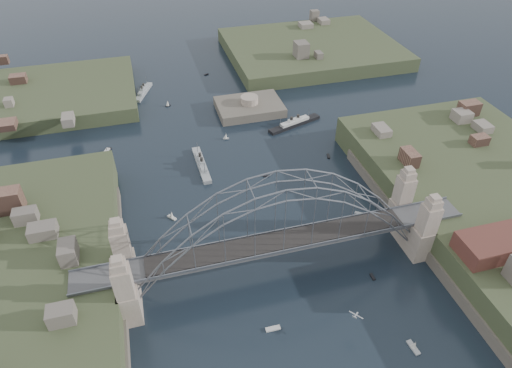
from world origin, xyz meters
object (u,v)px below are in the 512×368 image
object	(u,v)px
naval_cruiser_near	(201,164)
naval_cruiser_far	(144,92)
ocean_liner	(295,123)
bridge	(279,228)
fort_island	(249,112)
wharf_shed	(506,242)

from	to	relation	value
naval_cruiser_near	naval_cruiser_far	world-z (taller)	naval_cruiser_near
ocean_liner	naval_cruiser_near	bearing A→B (deg)	-156.40
bridge	ocean_liner	world-z (taller)	bridge
naval_cruiser_far	ocean_liner	distance (m)	58.30
ocean_liner	bridge	bearing A→B (deg)	-112.72
fort_island	naval_cruiser_near	xyz separation A→B (m)	(-21.57, -27.83, 1.15)
ocean_liner	fort_island	bearing A→B (deg)	131.51
bridge	ocean_liner	xyz separation A→B (m)	(23.75, 56.73, -11.59)
wharf_shed	ocean_liner	world-z (taller)	wharf_shed
naval_cruiser_near	naval_cruiser_far	size ratio (longest dim) A/B	1.24
bridge	wharf_shed	bearing A→B (deg)	-17.65
fort_island	naval_cruiser_far	world-z (taller)	fort_island
naval_cruiser_near	fort_island	bearing A→B (deg)	52.22
bridge	naval_cruiser_far	xyz separation A→B (m)	(-22.10, 92.74, -11.57)
naval_cruiser_far	naval_cruiser_near	bearing A→B (deg)	-76.08
bridge	naval_cruiser_near	distance (m)	44.75
fort_island	naval_cruiser_far	size ratio (longest dim) A/B	1.57
fort_island	ocean_liner	bearing A→B (deg)	-48.49
naval_cruiser_near	ocean_liner	size ratio (longest dim) A/B	0.91
bridge	naval_cruiser_far	distance (m)	96.03
wharf_shed	ocean_liner	xyz separation A→B (m)	(-20.25, 70.73, -9.27)
bridge	naval_cruiser_near	world-z (taller)	bridge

